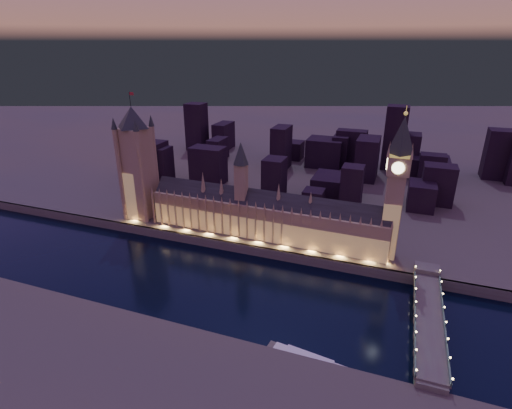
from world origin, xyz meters
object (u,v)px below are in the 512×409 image
(victoria_tower, at_px, (137,158))
(river_boat, at_px, (308,361))
(westminster_bridge, at_px, (428,317))
(palace_of_westminster, at_px, (263,215))
(elizabeth_tower, at_px, (397,177))

(victoria_tower, relative_size, river_boat, 2.21)
(victoria_tower, height_order, westminster_bridge, victoria_tower)
(palace_of_westminster, bearing_deg, elizabeth_tower, 0.11)
(victoria_tower, distance_m, westminster_bridge, 261.20)
(victoria_tower, height_order, elizabeth_tower, victoria_tower)
(palace_of_westminster, xyz_separation_m, elizabeth_tower, (99.32, 0.18, 44.16))
(victoria_tower, height_order, river_boat, victoria_tower)
(elizabeth_tower, distance_m, river_boat, 141.94)
(palace_of_westminster, xyz_separation_m, victoria_tower, (-118.68, 0.18, 37.17))
(elizabeth_tower, bearing_deg, westminster_bridge, -66.64)
(palace_of_westminster, height_order, river_boat, palace_of_westminster)
(victoria_tower, bearing_deg, elizabeth_tower, 0.00)
(river_boat, bearing_deg, westminster_bridge, 42.27)
(palace_of_westminster, distance_m, elizabeth_tower, 108.70)
(westminster_bridge, relative_size, river_boat, 2.22)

